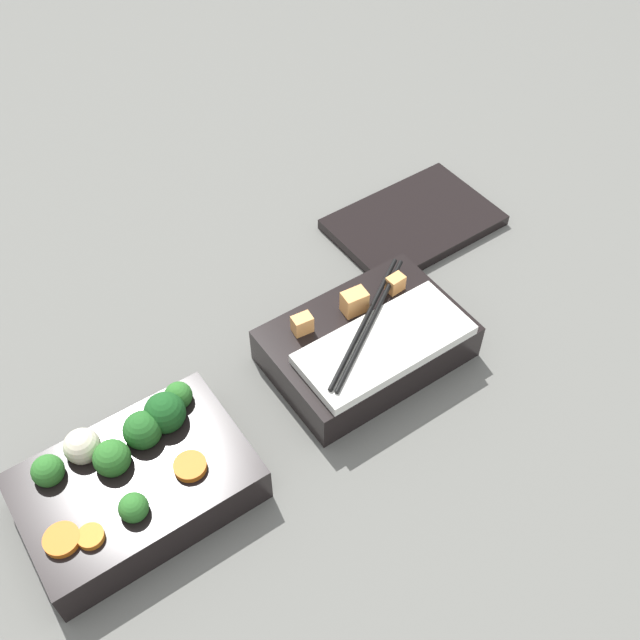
% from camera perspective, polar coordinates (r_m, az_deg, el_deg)
% --- Properties ---
extents(ground_plane, '(3.00, 3.00, 0.00)m').
position_cam_1_polar(ground_plane, '(0.80, -3.82, -8.52)').
color(ground_plane, slate).
extents(bento_tray_vegetable, '(0.22, 0.14, 0.08)m').
position_cam_1_polar(bento_tray_vegetable, '(0.76, -13.88, -11.67)').
color(bento_tray_vegetable, black).
rests_on(bento_tray_vegetable, ground_plane).
extents(bento_tray_rice, '(0.22, 0.14, 0.07)m').
position_cam_1_polar(bento_tray_rice, '(0.83, 3.69, -1.74)').
color(bento_tray_rice, black).
rests_on(bento_tray_rice, ground_plane).
extents(bento_lid, '(0.21, 0.14, 0.01)m').
position_cam_1_polar(bento_lid, '(1.01, 7.13, 7.40)').
color(bento_lid, black).
rests_on(bento_lid, ground_plane).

